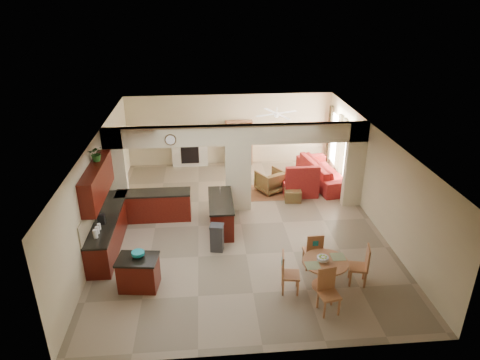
{
  "coord_description": "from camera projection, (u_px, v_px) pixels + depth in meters",
  "views": [
    {
      "loc": [
        -1.0,
        -11.16,
        6.52
      ],
      "look_at": [
        -0.0,
        0.3,
        1.33
      ],
      "focal_mm": 32.0,
      "sensor_mm": 36.0,
      "label": 1
    }
  ],
  "objects": [
    {
      "name": "trash_can",
      "position": [
        217.0,
        239.0,
        11.48
      ],
      "size": [
        0.39,
        0.35,
        0.72
      ],
      "primitive_type": "cube",
      "rotation": [
        0.0,
        0.0,
        -0.2
      ],
      "color": "#2D2D30",
      "rests_on": "floor"
    },
    {
      "name": "fireplace",
      "position": [
        190.0,
        151.0,
        16.9
      ],
      "size": [
        1.6,
        0.35,
        1.2
      ],
      "color": "silver",
      "rests_on": "floor"
    },
    {
      "name": "sofa",
      "position": [
        325.0,
        172.0,
        15.51
      ],
      "size": [
        2.99,
        1.56,
        0.83
      ],
      "primitive_type": "imported",
      "rotation": [
        0.0,
        0.0,
        1.73
      ],
      "color": "maroon",
      "rests_on": "floor"
    },
    {
      "name": "ottoman",
      "position": [
        293.0,
        195.0,
        14.27
      ],
      "size": [
        0.58,
        0.58,
        0.39
      ],
      "primitive_type": "cube",
      "rotation": [
        0.0,
        0.0,
        -0.1
      ],
      "color": "maroon",
      "rests_on": "floor"
    },
    {
      "name": "plant",
      "position": [
        96.0,
        153.0,
        11.11
      ],
      "size": [
        0.44,
        0.4,
        0.42
      ],
      "primitive_type": "imported",
      "rotation": [
        0.0,
        0.0,
        0.2
      ],
      "color": "#1B4713",
      "rests_on": "upper_cabinets"
    },
    {
      "name": "partition_right_pier",
      "position": [
        354.0,
        165.0,
        13.52
      ],
      "size": [
        0.6,
        0.25,
        2.8
      ],
      "primitive_type": "cube",
      "color": "#C8B792",
      "rests_on": "floor"
    },
    {
      "name": "drape_a_left",
      "position": [
        354.0,
        162.0,
        14.25
      ],
      "size": [
        0.1,
        0.28,
        2.3
      ],
      "primitive_type": "cube",
      "color": "#42231A",
      "rests_on": "wall_right"
    },
    {
      "name": "drape_b_left",
      "position": [
        339.0,
        145.0,
        15.8
      ],
      "size": [
        0.1,
        0.28,
        2.3
      ],
      "primitive_type": "cube",
      "color": "#42231A",
      "rests_on": "wall_right"
    },
    {
      "name": "ceiling_fan",
      "position": [
        277.0,
        114.0,
        14.68
      ],
      "size": [
        1.0,
        1.0,
        0.1
      ],
      "primitive_type": "cylinder",
      "color": "white",
      "rests_on": "ceiling"
    },
    {
      "name": "partition_center_pier",
      "position": [
        238.0,
        177.0,
        13.35
      ],
      "size": [
        0.8,
        0.25,
        2.2
      ],
      "primitive_type": "cube",
      "color": "#C8B792",
      "rests_on": "floor"
    },
    {
      "name": "partition_header",
      "position": [
        238.0,
        135.0,
        12.77
      ],
      "size": [
        8.0,
        0.25,
        0.6
      ],
      "primitive_type": "cube",
      "color": "#C8B792",
      "rests_on": "partition_center_pier"
    },
    {
      "name": "wall_right",
      "position": [
        376.0,
        177.0,
        12.63
      ],
      "size": [
        0.0,
        10.0,
        10.0
      ],
      "primitive_type": "plane",
      "rotation": [
        1.57,
        0.0,
        -1.57
      ],
      "color": "#C8B792",
      "rests_on": "floor"
    },
    {
      "name": "chaise",
      "position": [
        299.0,
        187.0,
        14.73
      ],
      "size": [
        1.14,
        0.94,
        0.46
      ],
      "primitive_type": "cube",
      "rotation": [
        0.0,
        0.0,
        -0.0
      ],
      "color": "maroon",
      "rests_on": "floor"
    },
    {
      "name": "teal_bowl",
      "position": [
        138.0,
        254.0,
        9.89
      ],
      "size": [
        0.3,
        0.3,
        0.14
      ],
      "primitive_type": "cylinder",
      "color": "teal",
      "rests_on": "kitchen_island"
    },
    {
      "name": "glazed_door",
      "position": [
        341.0,
        151.0,
        15.63
      ],
      "size": [
        0.02,
        0.7,
        2.1
      ],
      "primitive_type": "cube",
      "color": "white",
      "rests_on": "wall_right"
    },
    {
      "name": "chair_south",
      "position": [
        328.0,
        289.0,
        9.27
      ],
      "size": [
        0.49,
        0.49,
        1.02
      ],
      "rotation": [
        0.0,
        0.0,
        0.18
      ],
      "color": "#975D34",
      "rests_on": "floor"
    },
    {
      "name": "partition_left_pier",
      "position": [
        116.0,
        173.0,
        12.93
      ],
      "size": [
        0.6,
        0.25,
        2.8
      ],
      "primitive_type": "cube",
      "color": "#C8B792",
      "rests_on": "floor"
    },
    {
      "name": "kitchen_island",
      "position": [
        139.0,
        273.0,
        10.03
      ],
      "size": [
        1.01,
        0.78,
        0.81
      ],
      "rotation": [
        0.0,
        0.0,
        -0.12
      ],
      "color": "#3B0906",
      "rests_on": "floor"
    },
    {
      "name": "wall_front",
      "position": [
        265.0,
        296.0,
        7.78
      ],
      "size": [
        8.0,
        0.0,
        8.0
      ],
      "primitive_type": "plane",
      "rotation": [
        -1.57,
        0.0,
        0.0
      ],
      "color": "#C8B792",
      "rests_on": "floor"
    },
    {
      "name": "armchair",
      "position": [
        270.0,
        181.0,
        14.84
      ],
      "size": [
        1.12,
        1.13,
        0.77
      ],
      "primitive_type": "imported",
      "rotation": [
        0.0,
        0.0,
        3.63
      ],
      "color": "maroon",
      "rests_on": "floor"
    },
    {
      "name": "upper_cabinets",
      "position": [
        97.0,
        182.0,
        11.07
      ],
      "size": [
        0.35,
        2.4,
        0.9
      ],
      "primitive_type": "cube",
      "color": "#3B0906",
      "rests_on": "wall_left"
    },
    {
      "name": "window_b",
      "position": [
        335.0,
        140.0,
        16.35
      ],
      "size": [
        0.02,
        0.9,
        1.9
      ],
      "primitive_type": "cube",
      "color": "white",
      "rests_on": "wall_right"
    },
    {
      "name": "rug",
      "position": [
        270.0,
        192.0,
        14.89
      ],
      "size": [
        1.6,
        1.3,
        0.01
      ],
      "primitive_type": "cube",
      "color": "brown",
      "rests_on": "floor"
    },
    {
      "name": "fruit_bowl",
      "position": [
        323.0,
        259.0,
        9.87
      ],
      "size": [
        0.27,
        0.27,
        0.14
      ],
      "primitive_type": "cylinder",
      "color": "#77AB24",
      "rests_on": "dining_table"
    },
    {
      "name": "floor",
      "position": [
        241.0,
        224.0,
        12.89
      ],
      "size": [
        10.0,
        10.0,
        0.0
      ],
      "primitive_type": "plane",
      "color": "gray",
      "rests_on": "ground"
    },
    {
      "name": "chair_west",
      "position": [
        287.0,
        271.0,
        9.84
      ],
      "size": [
        0.48,
        0.48,
        1.02
      ],
      "rotation": [
        0.0,
        0.0,
        1.42
      ],
      "color": "#975D34",
      "rests_on": "floor"
    },
    {
      "name": "drape_b_right",
      "position": [
        330.0,
        135.0,
        16.89
      ],
      "size": [
        0.1,
        0.28,
        2.3
      ],
      "primitive_type": "cube",
      "color": "#42231A",
      "rests_on": "wall_right"
    },
    {
      "name": "chair_east",
      "position": [
        362.0,
        264.0,
        10.1
      ],
      "size": [
        0.51,
        0.51,
        1.02
      ],
      "rotation": [
        0.0,
        0.0,
        4.46
      ],
      "color": "#975D34",
      "rests_on": "floor"
    },
    {
      "name": "shelving_unit",
      "position": [
        239.0,
        143.0,
        16.93
      ],
      "size": [
        1.0,
        0.32,
        1.8
      ],
      "primitive_type": "cube",
      "color": "#975D34",
      "rests_on": "floor"
    },
    {
      "name": "peninsula",
      "position": [
        221.0,
        213.0,
        12.55
      ],
      "size": [
        0.7,
        1.85,
        0.91
      ],
      "color": "#3B0906",
      "rests_on": "floor"
    },
    {
      "name": "drape_a_right",
      "position": [
        343.0,
        150.0,
        15.34
      ],
      "size": [
        0.1,
        0.28,
        2.3
      ],
      "primitive_type": "cube",
      "color": "#42231A",
      "rests_on": "wall_right"
    },
    {
      "name": "chair_north",
      "position": [
        313.0,
        250.0,
        10.64
      ],
      "size": [
        0.43,
        0.44,
        1.02
      ],
      "rotation": [
        0.0,
        0.0,
        3.17
      ],
      "color": "#975D34",
      "rests_on": "floor"
    },
    {
      "name": "wall_back",
      "position": [
        230.0,
        130.0,
        16.86
      ],
      "size": [
        8.0,
        0.0,
        8.0
      ],
      "primitive_type": "plane",
      "rotation": [
        1.57,
        0.0,
        0.0
      ],
      "color": "#C8B792",
      "rests_on": "floor"
    },
    {
      "name": "kitchen_counter",
      "position": [
        128.0,
        219.0,
        12.22
      ],
      "size": [
        2.52,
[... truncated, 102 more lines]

